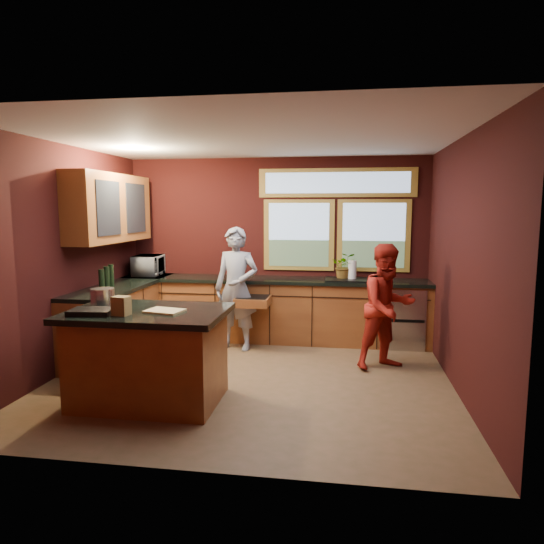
% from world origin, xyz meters
% --- Properties ---
extents(floor, '(4.50, 4.50, 0.00)m').
position_xyz_m(floor, '(0.00, 0.00, 0.00)').
color(floor, brown).
rests_on(floor, ground).
extents(room_shell, '(4.52, 4.02, 2.71)m').
position_xyz_m(room_shell, '(-0.60, 0.32, 1.80)').
color(room_shell, black).
rests_on(room_shell, ground).
extents(back_counter, '(4.50, 0.64, 0.93)m').
position_xyz_m(back_counter, '(0.20, 1.70, 0.46)').
color(back_counter, brown).
rests_on(back_counter, floor).
extents(left_counter, '(0.64, 2.30, 0.93)m').
position_xyz_m(left_counter, '(-1.95, 0.85, 0.47)').
color(left_counter, brown).
rests_on(left_counter, floor).
extents(island, '(1.55, 1.05, 0.95)m').
position_xyz_m(island, '(-0.89, -0.79, 0.48)').
color(island, brown).
rests_on(island, floor).
extents(person_grey, '(0.67, 0.49, 1.70)m').
position_xyz_m(person_grey, '(-0.43, 1.17, 0.85)').
color(person_grey, slate).
rests_on(person_grey, floor).
extents(person_red, '(0.93, 0.88, 1.53)m').
position_xyz_m(person_red, '(1.57, 0.65, 0.76)').
color(person_red, maroon).
rests_on(person_red, floor).
extents(microwave, '(0.44, 0.60, 0.31)m').
position_xyz_m(microwave, '(-1.92, 1.70, 1.08)').
color(microwave, '#999999').
rests_on(microwave, left_counter).
extents(potted_plant, '(0.35, 0.30, 0.39)m').
position_xyz_m(potted_plant, '(1.03, 1.75, 1.12)').
color(potted_plant, '#999999').
rests_on(potted_plant, back_counter).
extents(paper_towel, '(0.12, 0.12, 0.28)m').
position_xyz_m(paper_towel, '(1.15, 1.70, 1.07)').
color(paper_towel, white).
rests_on(paper_towel, back_counter).
extents(cutting_board, '(0.39, 0.32, 0.02)m').
position_xyz_m(cutting_board, '(-0.69, -0.84, 0.95)').
color(cutting_board, tan).
rests_on(cutting_board, island).
extents(stock_pot, '(0.24, 0.24, 0.18)m').
position_xyz_m(stock_pot, '(-1.44, -0.64, 1.03)').
color(stock_pot, silver).
rests_on(stock_pot, island).
extents(paper_bag, '(0.17, 0.14, 0.18)m').
position_xyz_m(paper_bag, '(-1.04, -1.04, 1.03)').
color(paper_bag, brown).
rests_on(paper_bag, island).
extents(black_tray, '(0.43, 0.32, 0.05)m').
position_xyz_m(black_tray, '(-1.34, -1.04, 0.97)').
color(black_tray, black).
rests_on(black_tray, island).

